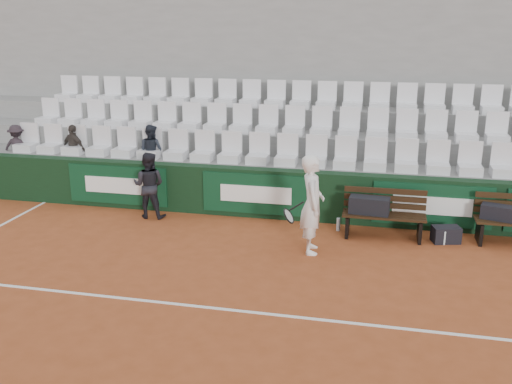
{
  "coord_description": "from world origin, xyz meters",
  "views": [
    {
      "loc": [
        2.17,
        -6.85,
        3.84
      ],
      "look_at": [
        0.12,
        2.4,
        1.0
      ],
      "focal_mm": 40.0,
      "sensor_mm": 36.0,
      "label": 1
    }
  ],
  "objects_px": {
    "sports_bag_left": "(369,205)",
    "spectator_c": "(150,131)",
    "sports_bag_right": "(498,212)",
    "spectator_b": "(72,129)",
    "water_bottle_far": "(444,238)",
    "water_bottle_near": "(338,224)",
    "sports_bag_ground": "(446,234)",
    "ball_kid": "(149,185)",
    "spectator_a": "(15,128)",
    "tennis_player": "(312,204)",
    "bench_left": "(383,226)"
  },
  "relations": [
    {
      "from": "sports_bag_left",
      "to": "spectator_a",
      "type": "xyz_separation_m",
      "value": [
        -8.02,
        1.2,
        0.91
      ]
    },
    {
      "from": "sports_bag_left",
      "to": "spectator_a",
      "type": "height_order",
      "value": "spectator_a"
    },
    {
      "from": "tennis_player",
      "to": "sports_bag_left",
      "type": "bearing_deg",
      "value": 45.27
    },
    {
      "from": "spectator_a",
      "to": "bench_left",
      "type": "bearing_deg",
      "value": 163.12
    },
    {
      "from": "ball_kid",
      "to": "spectator_b",
      "type": "distance_m",
      "value": 2.59
    },
    {
      "from": "water_bottle_far",
      "to": "spectator_c",
      "type": "relative_size",
      "value": 0.22
    },
    {
      "from": "water_bottle_near",
      "to": "ball_kid",
      "type": "distance_m",
      "value": 3.86
    },
    {
      "from": "sports_bag_right",
      "to": "spectator_b",
      "type": "relative_size",
      "value": 0.51
    },
    {
      "from": "spectator_c",
      "to": "spectator_b",
      "type": "bearing_deg",
      "value": 17.37
    },
    {
      "from": "water_bottle_near",
      "to": "water_bottle_far",
      "type": "distance_m",
      "value": 1.93
    },
    {
      "from": "sports_bag_left",
      "to": "water_bottle_near",
      "type": "bearing_deg",
      "value": 162.39
    },
    {
      "from": "sports_bag_ground",
      "to": "water_bottle_far",
      "type": "bearing_deg",
      "value": -107.81
    },
    {
      "from": "sports_bag_ground",
      "to": "ball_kid",
      "type": "height_order",
      "value": "ball_kid"
    },
    {
      "from": "sports_bag_left",
      "to": "sports_bag_ground",
      "type": "bearing_deg",
      "value": 0.31
    },
    {
      "from": "water_bottle_near",
      "to": "sports_bag_right",
      "type": "bearing_deg",
      "value": -0.35
    },
    {
      "from": "bench_left",
      "to": "ball_kid",
      "type": "relative_size",
      "value": 1.11
    },
    {
      "from": "water_bottle_near",
      "to": "water_bottle_far",
      "type": "height_order",
      "value": "water_bottle_far"
    },
    {
      "from": "sports_bag_right",
      "to": "water_bottle_far",
      "type": "distance_m",
      "value": 1.05
    },
    {
      "from": "tennis_player",
      "to": "spectator_a",
      "type": "relative_size",
      "value": 1.66
    },
    {
      "from": "bench_left",
      "to": "sports_bag_ground",
      "type": "xyz_separation_m",
      "value": [
        1.12,
        0.01,
        -0.08
      ]
    },
    {
      "from": "bench_left",
      "to": "sports_bag_ground",
      "type": "height_order",
      "value": "bench_left"
    },
    {
      "from": "sports_bag_ground",
      "to": "ball_kid",
      "type": "bearing_deg",
      "value": 178.56
    },
    {
      "from": "ball_kid",
      "to": "sports_bag_right",
      "type": "bearing_deg",
      "value": 177.08
    },
    {
      "from": "water_bottle_far",
      "to": "spectator_b",
      "type": "height_order",
      "value": "spectator_b"
    },
    {
      "from": "water_bottle_near",
      "to": "spectator_b",
      "type": "relative_size",
      "value": 0.23
    },
    {
      "from": "bench_left",
      "to": "sports_bag_right",
      "type": "bearing_deg",
      "value": 4.78
    },
    {
      "from": "tennis_player",
      "to": "spectator_b",
      "type": "distance_m",
      "value": 6.08
    },
    {
      "from": "sports_bag_left",
      "to": "spectator_b",
      "type": "relative_size",
      "value": 0.66
    },
    {
      "from": "sports_bag_ground",
      "to": "spectator_c",
      "type": "xyz_separation_m",
      "value": [
        -6.12,
        1.19,
        1.44
      ]
    },
    {
      "from": "water_bottle_near",
      "to": "spectator_c",
      "type": "xyz_separation_m",
      "value": [
        -4.17,
        1.02,
        1.46
      ]
    },
    {
      "from": "sports_bag_ground",
      "to": "spectator_b",
      "type": "height_order",
      "value": "spectator_b"
    },
    {
      "from": "sports_bag_right",
      "to": "tennis_player",
      "type": "xyz_separation_m",
      "value": [
        -3.19,
        -1.11,
        0.28
      ]
    },
    {
      "from": "sports_bag_right",
      "to": "spectator_b",
      "type": "bearing_deg",
      "value": 173.32
    },
    {
      "from": "ball_kid",
      "to": "spectator_a",
      "type": "height_order",
      "value": "spectator_a"
    },
    {
      "from": "bench_left",
      "to": "sports_bag_right",
      "type": "distance_m",
      "value": 2.01
    },
    {
      "from": "sports_bag_right",
      "to": "spectator_b",
      "type": "distance_m",
      "value": 8.94
    },
    {
      "from": "water_bottle_near",
      "to": "tennis_player",
      "type": "height_order",
      "value": "tennis_player"
    },
    {
      "from": "sports_bag_left",
      "to": "sports_bag_right",
      "type": "relative_size",
      "value": 1.29
    },
    {
      "from": "water_bottle_near",
      "to": "ball_kid",
      "type": "bearing_deg",
      "value": -179.62
    },
    {
      "from": "ball_kid",
      "to": "spectator_b",
      "type": "xyz_separation_m",
      "value": [
        -2.21,
        1.04,
        0.87
      ]
    },
    {
      "from": "water_bottle_far",
      "to": "spectator_a",
      "type": "distance_m",
      "value": 9.56
    },
    {
      "from": "water_bottle_far",
      "to": "sports_bag_right",
      "type": "bearing_deg",
      "value": 17.44
    },
    {
      "from": "water_bottle_near",
      "to": "spectator_a",
      "type": "bearing_deg",
      "value": 172.24
    },
    {
      "from": "water_bottle_far",
      "to": "spectator_b",
      "type": "bearing_deg",
      "value": 170.57
    },
    {
      "from": "sports_bag_left",
      "to": "spectator_c",
      "type": "bearing_deg",
      "value": 165.82
    },
    {
      "from": "sports_bag_left",
      "to": "spectator_c",
      "type": "height_order",
      "value": "spectator_c"
    },
    {
      "from": "tennis_player",
      "to": "sports_bag_right",
      "type": "bearing_deg",
      "value": 19.24
    },
    {
      "from": "tennis_player",
      "to": "water_bottle_near",
      "type": "bearing_deg",
      "value": 71.28
    },
    {
      "from": "sports_bag_left",
      "to": "spectator_a",
      "type": "bearing_deg",
      "value": 171.53
    },
    {
      "from": "sports_bag_left",
      "to": "water_bottle_near",
      "type": "xyz_separation_m",
      "value": [
        -0.56,
        0.18,
        -0.48
      ]
    }
  ]
}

